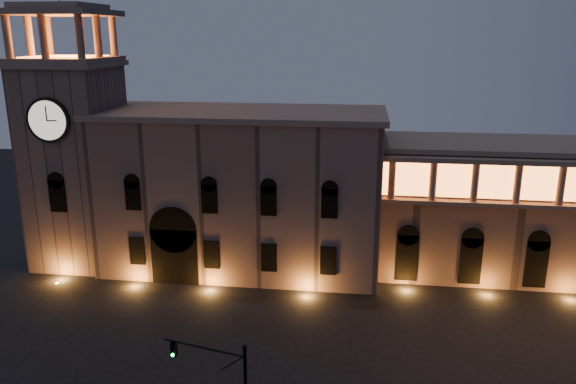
# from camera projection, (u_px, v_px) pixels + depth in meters

# --- Properties ---
(ground) EXTENTS (160.00, 160.00, 0.00)m
(ground) POSITION_uv_depth(u_px,v_px,m) (210.00, 378.00, 42.89)
(ground) COLOR black
(ground) RESTS_ON ground
(government_building) EXTENTS (30.80, 12.80, 17.60)m
(government_building) POSITION_uv_depth(u_px,v_px,m) (241.00, 190.00, 61.68)
(government_building) COLOR #785A4E
(government_building) RESTS_ON ground
(clock_tower) EXTENTS (9.80, 9.80, 32.40)m
(clock_tower) POSITION_uv_depth(u_px,v_px,m) (75.00, 154.00, 62.08)
(clock_tower) COLOR #785A4E
(clock_tower) RESTS_ON ground
(colonnade_wing) EXTENTS (40.60, 11.50, 14.50)m
(colonnade_wing) POSITION_uv_depth(u_px,v_px,m) (559.00, 210.00, 59.67)
(colonnade_wing) COLOR brown
(colonnade_wing) RESTS_ON ground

